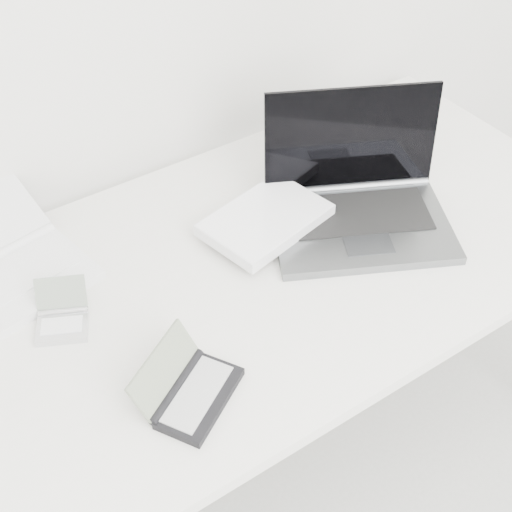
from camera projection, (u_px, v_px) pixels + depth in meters
desk at (257, 276)px, 1.54m from camera, size 1.60×0.80×0.73m
laptop_large at (331, 207)px, 1.57m from camera, size 0.57×0.44×0.26m
netbook_open_white at (5, 266)px, 1.46m from camera, size 0.34×0.40×0.10m
pda_silver at (62, 318)px, 1.36m from camera, size 0.14×0.14×0.07m
palmtop_charcoal at (190, 390)px, 1.24m from camera, size 0.22×0.20×0.09m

